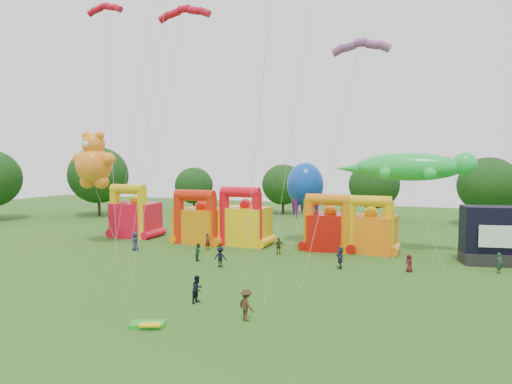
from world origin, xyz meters
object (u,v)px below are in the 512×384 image
(spectator_0, at_px, (135,241))
(spectator_4, at_px, (279,246))
(stage_trailer, at_px, (511,236))
(teddy_bear_kite, at_px, (99,185))
(gecko_kite, at_px, (418,198))
(bouncy_castle_0, at_px, (135,217))
(octopus_kite, at_px, (304,193))
(bouncy_castle_2, at_px, (245,223))

(spectator_0, relative_size, spectator_4, 1.13)
(stage_trailer, xyz_separation_m, teddy_bear_kite, (-42.41, -6.28, 4.34))
(teddy_bear_kite, bearing_deg, stage_trailer, 8.43)
(spectator_4, bearing_deg, gecko_kite, 172.26)
(bouncy_castle_0, bearing_deg, stage_trailer, -0.07)
(stage_trailer, bearing_deg, bouncy_castle_0, 179.93)
(stage_trailer, relative_size, octopus_kite, 0.85)
(octopus_kite, bearing_deg, bouncy_castle_0, -169.66)
(bouncy_castle_0, relative_size, octopus_kite, 0.64)
(bouncy_castle_2, bearing_deg, octopus_kite, 32.85)
(spectator_4, bearing_deg, octopus_kite, -119.95)
(gecko_kite, bearing_deg, stage_trailer, -4.11)
(spectator_4, bearing_deg, bouncy_castle_0, -36.14)
(stage_trailer, xyz_separation_m, spectator_0, (-36.82, -7.36, -1.65))
(bouncy_castle_0, xyz_separation_m, spectator_4, (20.64, -3.78, -1.69))
(bouncy_castle_0, bearing_deg, spectator_4, -10.39)
(bouncy_castle_0, bearing_deg, gecko_kite, 0.92)
(spectator_0, xyz_separation_m, spectator_4, (15.17, 3.63, -0.12))
(gecko_kite, bearing_deg, teddy_bear_kite, -168.58)
(octopus_kite, relative_size, spectator_4, 6.08)
(bouncy_castle_0, height_order, gecko_kite, gecko_kite)
(gecko_kite, relative_size, spectator_0, 7.32)
(spectator_0, bearing_deg, teddy_bear_kite, -178.89)
(octopus_kite, bearing_deg, stage_trailer, -10.54)
(bouncy_castle_2, height_order, stage_trailer, bouncy_castle_2)
(spectator_0, bearing_deg, stage_trailer, 23.36)
(stage_trailer, distance_m, octopus_kite, 21.69)
(teddy_bear_kite, bearing_deg, octopus_kite, 25.58)
(octopus_kite, bearing_deg, spectator_0, -144.34)
(gecko_kite, xyz_separation_m, octopus_kite, (-12.76, 3.32, -0.03))
(bouncy_castle_2, xyz_separation_m, spectator_4, (5.44, -3.78, -1.69))
(teddy_bear_kite, distance_m, gecko_kite, 34.79)
(stage_trailer, height_order, gecko_kite, gecko_kite)
(teddy_bear_kite, height_order, spectator_0, teddy_bear_kite)
(bouncy_castle_2, relative_size, gecko_kite, 0.47)
(bouncy_castle_0, relative_size, teddy_bear_kite, 0.51)
(bouncy_castle_0, height_order, octopus_kite, octopus_kite)
(bouncy_castle_2, height_order, octopus_kite, octopus_kite)
(bouncy_castle_0, height_order, teddy_bear_kite, teddy_bear_kite)
(bouncy_castle_2, relative_size, spectator_4, 3.87)
(bouncy_castle_2, relative_size, octopus_kite, 0.64)
(teddy_bear_kite, relative_size, spectator_4, 7.54)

